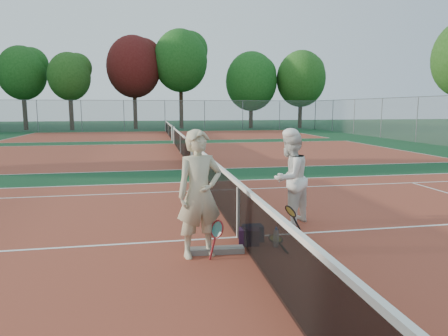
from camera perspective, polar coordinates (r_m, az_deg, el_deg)
The scene contains 23 objects.
ground at distance 7.25m, azimuth 2.02°, elevation -9.87°, with size 130.00×130.00×0.00m, color #0E351B.
court_main at distance 7.25m, azimuth 2.02°, elevation -9.85°, with size 23.77×10.97×0.01m, color brown.
court_far_a at distance 20.39m, azimuth -6.20°, elevation 2.13°, with size 23.77×10.97×0.01m, color brown.
court_far_b at distance 33.82m, azimuth -7.93°, elevation 4.67°, with size 23.77×10.97×0.01m, color brown.
net_main at distance 7.10m, azimuth 2.04°, elevation -5.97°, with size 0.10×10.98×1.02m, color black, non-canonical shape.
net_far_a at distance 20.34m, azimuth -6.22°, elevation 3.55°, with size 0.10×10.98×1.02m, color black, non-canonical shape.
net_far_b at distance 33.79m, azimuth -7.95°, elevation 5.53°, with size 0.10×10.98×1.02m, color black, non-canonical shape.
fence_back at distance 40.74m, azimuth -8.43°, elevation 7.43°, with size 32.00×0.06×3.00m, color slate, non-canonical shape.
player_a at distance 6.13m, azimuth -3.52°, elevation -3.74°, with size 0.72×0.47×1.98m, color #BDB493.
player_b at distance 7.95m, azimuth 9.35°, elevation -1.46°, with size 0.90×0.70×1.84m, color white.
racket_red at distance 6.26m, azimuth -1.00°, elevation -10.13°, with size 0.24×0.27×0.57m, color maroon, non-canonical shape.
racket_black_held at distance 7.53m, azimuth 9.46°, elevation -7.20°, with size 0.35×0.27×0.52m, color black, non-canonical shape.
racket_spare at distance 6.91m, azimuth 7.39°, elevation -10.26°, with size 0.60×0.27×0.14m, color black, non-canonical shape.
sports_bag_navy at distance 7.04m, azimuth 4.10°, elevation -9.26°, with size 0.35×0.24×0.28m, color black.
sports_bag_purple at distance 6.85m, azimuth 3.58°, elevation -9.77°, with size 0.34×0.24×0.28m, color black.
net_cover_canvas at distance 6.49m, azimuth -1.03°, elevation -11.68°, with size 0.86×0.20×0.09m, color #615D58.
water_bottle at distance 6.78m, azimuth 7.45°, elevation -9.92°, with size 0.09×0.09×0.30m, color silver.
tree_back_0 at distance 46.29m, azimuth -26.89°, elevation 11.98°, with size 4.73×4.73×8.47m.
tree_back_1 at distance 44.17m, azimuth -21.24°, elevation 12.05°, with size 4.21×4.21×7.81m.
tree_back_maroon at distance 45.03m, azimuth -12.77°, elevation 13.89°, with size 5.73×5.73×9.89m.
tree_back_3 at distance 45.03m, azimuth -6.24°, elevation 14.96°, with size 5.86×5.86×10.68m.
tree_back_4 at distance 45.55m, azimuth 3.91°, elevation 12.22°, with size 5.70×5.70×8.44m.
tree_back_5 at distance 46.63m, azimuth 10.95°, elevation 12.39°, with size 5.46×5.46×8.62m.
Camera 1 is at (-1.49, -6.71, 2.30)m, focal length 32.00 mm.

